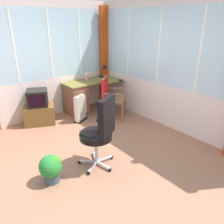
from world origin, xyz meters
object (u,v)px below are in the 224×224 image
at_px(tv_on_stand, 39,109).
at_px(desk, 78,97).
at_px(spray_bottle, 87,77).
at_px(space_heater, 81,108).
at_px(tv_remote, 120,80).
at_px(wooden_armchair, 109,93).
at_px(desk_lamp, 105,69).
at_px(potted_plant, 51,167).
at_px(office_chair, 101,128).

bearing_deg(tv_on_stand, desk, -1.78).
distance_m(spray_bottle, space_heater, 0.88).
xyz_separation_m(tv_remote, wooden_armchair, (-0.53, -0.21, -0.15)).
distance_m(tv_remote, tv_on_stand, 2.03).
xyz_separation_m(desk_lamp, potted_plant, (-2.50, -2.03, -0.74)).
xyz_separation_m(desk_lamp, tv_remote, (0.05, -0.56, -0.20)).
xyz_separation_m(wooden_armchair, space_heater, (-0.60, 0.29, -0.32)).
xyz_separation_m(desk_lamp, wooden_armchair, (-0.48, -0.77, -0.36)).
bearing_deg(potted_plant, tv_on_stand, 72.23).
bearing_deg(tv_remote, spray_bottle, 161.03).
height_order(desk, tv_remote, tv_remote).
xyz_separation_m(desk, spray_bottle, (0.31, 0.06, 0.46)).
xyz_separation_m(spray_bottle, potted_plant, (-1.92, -2.01, -0.63)).
relative_size(desk, desk_lamp, 4.09).
distance_m(desk_lamp, potted_plant, 3.31).
bearing_deg(wooden_armchair, desk, 120.85).
bearing_deg(spray_bottle, tv_remote, -40.27).
relative_size(desk, potted_plant, 3.29).
relative_size(spray_bottle, wooden_armchair, 0.22).
distance_m(tv_on_stand, space_heater, 0.91).
relative_size(space_heater, potted_plant, 1.44).
relative_size(desk, office_chair, 1.19).
height_order(desk_lamp, potted_plant, desk_lamp).
distance_m(desk_lamp, space_heater, 1.36).
bearing_deg(wooden_armchair, potted_plant, -148.22).
height_order(tv_remote, spray_bottle, spray_bottle).
distance_m(desk, space_heater, 0.46).
height_order(spray_bottle, office_chair, office_chair).
height_order(desk_lamp, space_heater, desk_lamp).
relative_size(tv_remote, tv_on_stand, 0.19).
relative_size(spray_bottle, tv_on_stand, 0.28).
distance_m(wooden_armchair, potted_plant, 2.41).
bearing_deg(tv_remote, desk_lamp, 116.58).
bearing_deg(tv_remote, wooden_armchair, -136.69).
relative_size(desk_lamp, wooden_armchair, 0.34).
distance_m(tv_remote, spray_bottle, 0.84).
xyz_separation_m(wooden_armchair, potted_plant, (-2.02, -1.25, -0.38)).
relative_size(tv_remote, wooden_armchair, 0.15).
bearing_deg(wooden_armchair, desk_lamp, 58.17).
xyz_separation_m(desk, tv_remote, (0.95, -0.48, 0.36)).
xyz_separation_m(tv_remote, spray_bottle, (-0.63, 0.54, 0.09)).
distance_m(tv_remote, wooden_armchair, 0.59).
bearing_deg(office_chair, desk, 67.95).
relative_size(tv_on_stand, potted_plant, 1.87).
distance_m(desk_lamp, spray_bottle, 0.59).
xyz_separation_m(tv_on_stand, space_heater, (0.79, -0.44, -0.04)).
distance_m(spray_bottle, potted_plant, 2.85).
xyz_separation_m(tv_remote, space_heater, (-1.13, 0.07, -0.47)).
bearing_deg(tv_on_stand, space_heater, -28.70).
height_order(tv_on_stand, space_heater, tv_on_stand).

